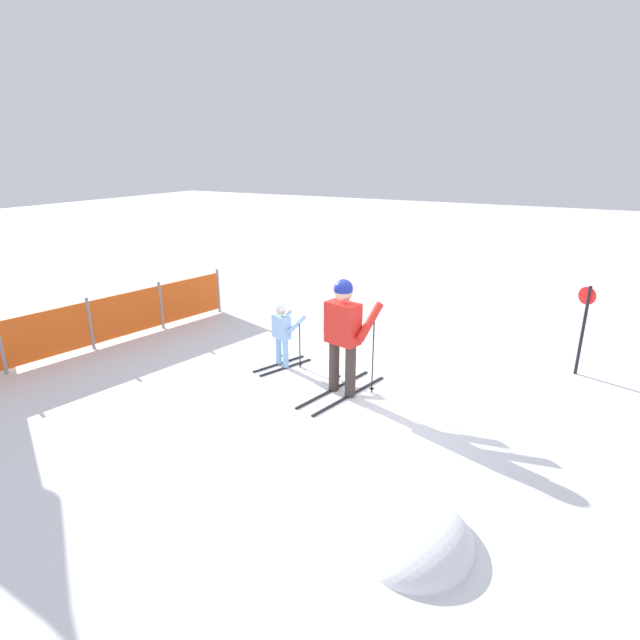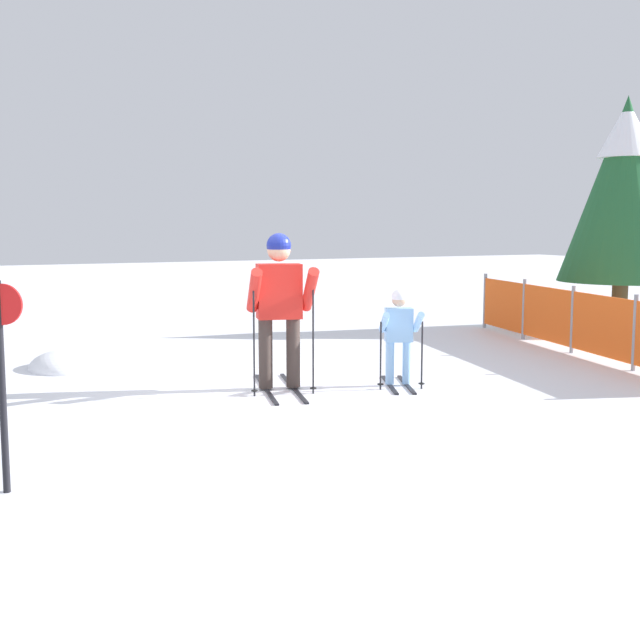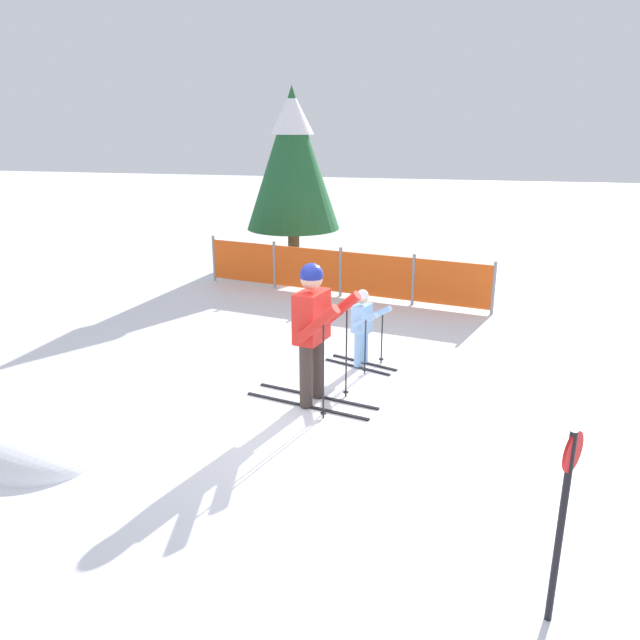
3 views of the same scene
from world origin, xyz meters
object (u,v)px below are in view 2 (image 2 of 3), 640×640
at_px(skier_adult, 279,297).
at_px(conifer_far, 625,186).
at_px(skier_child, 399,330).
at_px(trail_marker, 2,363).
at_px(safety_fence, 573,319).

bearing_deg(skier_adult, conifer_far, 120.28).
xyz_separation_m(skier_adult, conifer_far, (-2.18, 7.35, 1.44)).
bearing_deg(skier_child, trail_marker, -43.75).
height_order(skier_child, conifer_far, conifer_far).
distance_m(skier_adult, conifer_far, 7.80).
xyz_separation_m(conifer_far, trail_marker, (4.56, -10.38, -1.58)).
relative_size(safety_fence, conifer_far, 1.43).
bearing_deg(trail_marker, skier_child, 114.57).
height_order(conifer_far, trail_marker, conifer_far).
xyz_separation_m(skier_adult, safety_fence, (-0.57, 4.78, -0.56)).
bearing_deg(skier_adult, trail_marker, -38.08).
xyz_separation_m(skier_child, conifer_far, (-2.58, 6.05, 1.84)).
distance_m(skier_adult, trail_marker, 3.86).
bearing_deg(skier_child, skier_adult, -85.38).
relative_size(safety_fence, trail_marker, 3.92).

